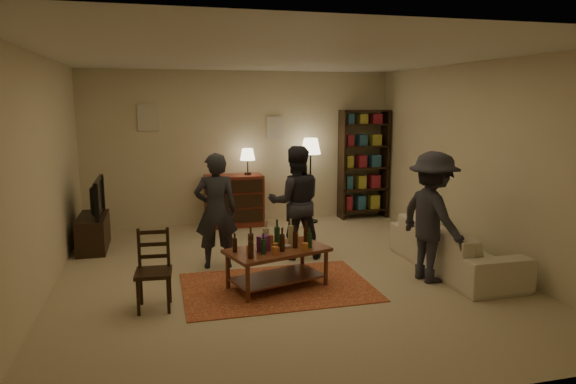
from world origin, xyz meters
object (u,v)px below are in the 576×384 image
object	(u,v)px
coffee_table	(276,254)
floor_lamp	(311,152)
person_right	(295,202)
bookshelf	(363,163)
tv_stand	(93,224)
person_left	(216,211)
dresser	(235,199)
person_by_sofa	(432,217)
sofa	(454,247)
dining_chair	(154,267)

from	to	relation	value
coffee_table	floor_lamp	distance (m)	3.50
coffee_table	person_right	xyz separation A→B (m)	(0.53, 1.12, 0.37)
bookshelf	floor_lamp	world-z (taller)	bookshelf
tv_stand	person_left	xyz separation A→B (m)	(1.67, -1.31, 0.38)
dresser	bookshelf	world-z (taller)	bookshelf
tv_stand	person_by_sofa	world-z (taller)	person_by_sofa
sofa	person_by_sofa	xyz separation A→B (m)	(-0.50, -0.27, 0.49)
coffee_table	floor_lamp	world-z (taller)	floor_lamp
floor_lamp	sofa	xyz separation A→B (m)	(1.02, -3.05, -0.98)
dresser	bookshelf	size ratio (longest dim) A/B	0.67
coffee_table	dresser	bearing A→B (deg)	90.16
sofa	person_left	xyz separation A→B (m)	(-2.97, 0.89, 0.46)
dresser	dining_chair	bearing A→B (deg)	-112.04
coffee_table	person_right	size ratio (longest dim) A/B	0.82
person_left	person_right	world-z (taller)	person_right
dining_chair	person_right	bearing A→B (deg)	39.35
person_left	person_right	size ratio (longest dim) A/B	0.97
tv_stand	sofa	size ratio (longest dim) A/B	0.51
sofa	dining_chair	bearing A→B (deg)	94.52
person_right	person_by_sofa	size ratio (longest dim) A/B	0.99
bookshelf	person_by_sofa	world-z (taller)	bookshelf
coffee_table	dining_chair	xyz separation A→B (m)	(-1.39, -0.24, 0.03)
coffee_table	floor_lamp	bearing A→B (deg)	66.36
dining_chair	person_by_sofa	bearing A→B (deg)	4.54
dining_chair	floor_lamp	world-z (taller)	floor_lamp
person_left	person_by_sofa	distance (m)	2.73
dining_chair	person_left	world-z (taller)	person_left
person_right	person_by_sofa	bearing A→B (deg)	141.91
dining_chair	dresser	world-z (taller)	dresser
person_by_sofa	coffee_table	bearing A→B (deg)	73.71
floor_lamp	dresser	bearing A→B (deg)	177.35
coffee_table	person_left	distance (m)	1.17
coffee_table	tv_stand	size ratio (longest dim) A/B	1.22
coffee_table	person_by_sofa	bearing A→B (deg)	-6.58
coffee_table	person_right	bearing A→B (deg)	64.44
coffee_table	dining_chair	size ratio (longest dim) A/B	1.50
tv_stand	floor_lamp	xyz separation A→B (m)	(3.62, 0.85, 0.90)
sofa	coffee_table	bearing A→B (deg)	91.36
floor_lamp	person_by_sofa	world-z (taller)	person_by_sofa
dining_chair	sofa	size ratio (longest dim) A/B	0.41
sofa	person_right	size ratio (longest dim) A/B	1.32
bookshelf	person_right	distance (m)	2.85
tv_stand	person_by_sofa	xyz separation A→B (m)	(4.14, -2.47, 0.41)
coffee_table	sofa	bearing A→B (deg)	1.36
person_by_sofa	tv_stand	bearing A→B (deg)	49.45
person_by_sofa	person_left	bearing A→B (deg)	55.00
coffee_table	bookshelf	distance (m)	4.09
bookshelf	person_left	size ratio (longest dim) A/B	1.32
person_left	person_right	bearing A→B (deg)	-167.40
dining_chair	person_left	xyz separation A→B (m)	(0.80, 1.19, 0.31)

